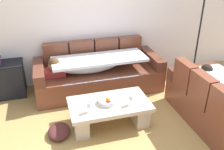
% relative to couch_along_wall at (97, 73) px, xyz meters
% --- Properties ---
extents(ground_plane, '(14.00, 14.00, 0.00)m').
position_rel_couch_along_wall_xyz_m(ground_plane, '(-0.10, -1.62, -0.33)').
color(ground_plane, '#A8844B').
extents(back_wall, '(9.00, 0.10, 2.70)m').
position_rel_couch_along_wall_xyz_m(back_wall, '(-0.10, 0.53, 1.02)').
color(back_wall, white).
rests_on(back_wall, ground_plane).
extents(couch_along_wall, '(2.33, 0.92, 0.88)m').
position_rel_couch_along_wall_xyz_m(couch_along_wall, '(0.00, 0.00, 0.00)').
color(couch_along_wall, brown).
rests_on(couch_along_wall, ground_plane).
extents(couch_near_window, '(0.92, 1.74, 0.88)m').
position_rel_couch_along_wall_xyz_m(couch_near_window, '(1.54, -1.55, 0.00)').
color(couch_near_window, brown).
rests_on(couch_near_window, ground_plane).
extents(coffee_table, '(1.20, 0.68, 0.38)m').
position_rel_couch_along_wall_xyz_m(coffee_table, '(-0.06, -1.12, -0.09)').
color(coffee_table, beige).
rests_on(coffee_table, ground_plane).
extents(fruit_bowl, '(0.28, 0.28, 0.10)m').
position_rel_couch_along_wall_xyz_m(fruit_bowl, '(-0.09, -1.13, 0.09)').
color(fruit_bowl, silver).
rests_on(fruit_bowl, coffee_table).
extents(wine_glass_near_left, '(0.07, 0.07, 0.17)m').
position_rel_couch_along_wall_xyz_m(wine_glass_near_left, '(-0.40, -1.27, 0.16)').
color(wine_glass_near_left, silver).
rests_on(wine_glass_near_left, coffee_table).
extents(wine_glass_near_right, '(0.07, 0.07, 0.17)m').
position_rel_couch_along_wall_xyz_m(wine_glass_near_right, '(0.22, -1.26, 0.16)').
color(wine_glass_near_right, silver).
rests_on(wine_glass_near_right, coffee_table).
extents(open_magazine, '(0.31, 0.26, 0.01)m').
position_rel_couch_along_wall_xyz_m(open_magazine, '(0.16, -1.14, 0.05)').
color(open_magazine, white).
rests_on(open_magazine, coffee_table).
extents(side_cabinet, '(0.72, 0.44, 0.64)m').
position_rel_couch_along_wall_xyz_m(side_cabinet, '(-1.67, 0.23, -0.01)').
color(side_cabinet, black).
rests_on(side_cabinet, ground_plane).
extents(floor_lamp, '(0.33, 0.31, 1.95)m').
position_rel_couch_along_wall_xyz_m(floor_lamp, '(1.99, -0.14, 0.79)').
color(floor_lamp, black).
rests_on(floor_lamp, ground_plane).
extents(crumpled_garment, '(0.37, 0.44, 0.12)m').
position_rel_couch_along_wall_xyz_m(crumpled_garment, '(-0.84, -1.17, -0.27)').
color(crumpled_garment, '#4C2323').
rests_on(crumpled_garment, ground_plane).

